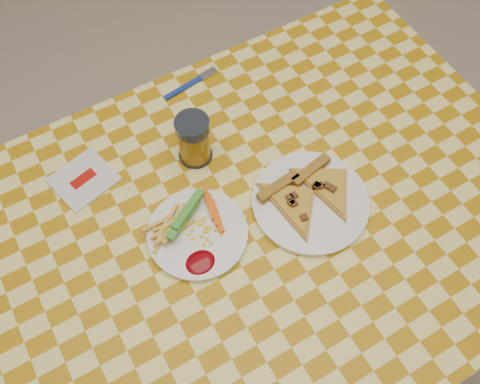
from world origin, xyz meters
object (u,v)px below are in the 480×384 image
Objects in this scene: plate_right at (310,202)px; drink_glass at (194,140)px; table at (246,242)px; plate_left at (198,234)px.

drink_glass is at bearing 123.55° from plate_right.
table is 0.24m from drink_glass.
plate_left reaches higher than table.
drink_glass is (-0.01, 0.20, 0.13)m from table.
plate_right is (0.23, -0.05, 0.00)m from plate_left.
table is 6.55× the size of plate_left.
drink_glass is at bearing 92.44° from table.
drink_glass reaches higher than table.
drink_glass reaches higher than plate_left.
plate_left is at bearing 161.42° from table.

